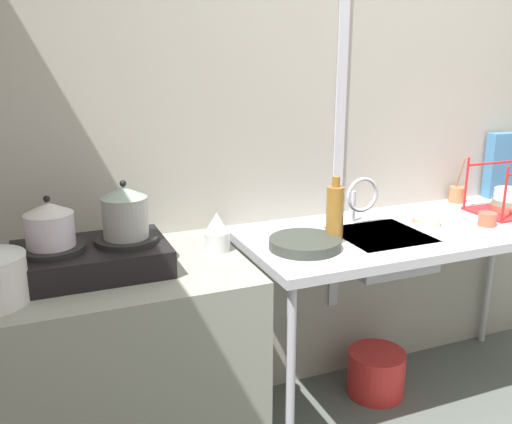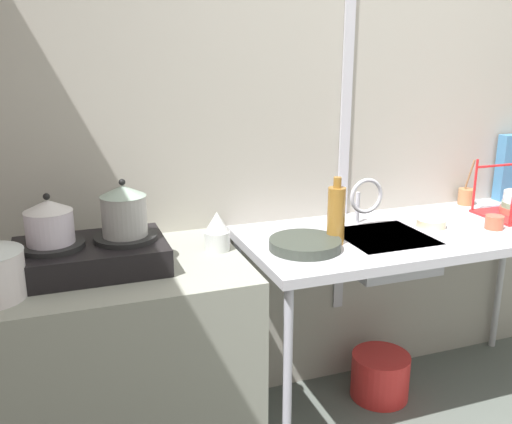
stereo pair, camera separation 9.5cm
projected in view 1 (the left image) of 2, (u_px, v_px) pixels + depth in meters
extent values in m
cube|color=#A5A094|center=(357.00, 121.00, 2.76)|extent=(4.62, 0.10, 2.68)
cube|color=#B8B7C1|center=(341.00, 94.00, 2.62)|extent=(0.05, 0.01, 2.14)
cube|color=gray|center=(108.00, 379.00, 2.18)|extent=(1.09, 0.68, 0.90)
cube|color=#B8B7C1|center=(418.00, 231.00, 2.58)|extent=(1.65, 0.68, 0.04)
cylinder|color=#B6B5C5|center=(290.00, 389.00, 2.15)|extent=(0.04, 0.04, 0.86)
cylinder|color=#B2B0BF|center=(235.00, 322.00, 2.68)|extent=(0.04, 0.04, 0.86)
cylinder|color=#B4B5BB|center=(489.00, 274.00, 3.25)|extent=(0.04, 0.04, 0.86)
cube|color=black|center=(92.00, 259.00, 2.03)|extent=(0.54, 0.35, 0.10)
cylinder|color=black|center=(52.00, 248.00, 1.97)|extent=(0.23, 0.23, 0.02)
cylinder|color=black|center=(127.00, 239.00, 2.06)|extent=(0.23, 0.23, 0.02)
cylinder|color=silver|center=(50.00, 230.00, 1.95)|extent=(0.17, 0.17, 0.12)
cone|color=silver|center=(48.00, 208.00, 1.93)|extent=(0.17, 0.17, 0.04)
sphere|color=black|center=(47.00, 199.00, 1.92)|extent=(0.02, 0.02, 0.02)
cylinder|color=#9A9995|center=(125.00, 217.00, 2.04)|extent=(0.16, 0.16, 0.15)
cone|color=#8DA394|center=(124.00, 192.00, 2.01)|extent=(0.17, 0.17, 0.04)
sphere|color=black|center=(123.00, 183.00, 2.00)|extent=(0.02, 0.02, 0.02)
cylinder|color=silver|center=(217.00, 241.00, 2.25)|extent=(0.10, 0.10, 0.08)
cone|color=silver|center=(217.00, 222.00, 2.23)|extent=(0.10, 0.10, 0.08)
cube|color=#B8B7C1|center=(380.00, 249.00, 2.48)|extent=(0.37, 0.37, 0.14)
cylinder|color=#B8B7C1|center=(353.00, 206.00, 2.63)|extent=(0.02, 0.02, 0.15)
torus|color=#B8B7C1|center=(363.00, 195.00, 2.54)|extent=(0.16, 0.02, 0.16)
cylinder|color=#333931|center=(305.00, 244.00, 2.28)|extent=(0.29, 0.29, 0.04)
cylinder|color=red|center=(505.00, 195.00, 2.59)|extent=(0.01, 0.01, 0.27)
cylinder|color=red|center=(466.00, 184.00, 2.81)|extent=(0.01, 0.01, 0.27)
cylinder|color=red|center=(495.00, 163.00, 2.85)|extent=(0.35, 0.01, 0.01)
cube|color=red|center=(509.00, 211.00, 2.80)|extent=(0.37, 0.27, 0.01)
cylinder|color=#BA5948|center=(509.00, 207.00, 2.79)|extent=(0.18, 0.18, 0.03)
cylinder|color=slate|center=(510.00, 202.00, 2.78)|extent=(0.17, 0.17, 0.03)
cylinder|color=white|center=(511.00, 197.00, 2.77)|extent=(0.16, 0.16, 0.03)
cylinder|color=white|center=(511.00, 192.00, 2.77)|extent=(0.15, 0.15, 0.03)
cylinder|color=#B8583D|center=(487.00, 219.00, 2.58)|extent=(0.08, 0.08, 0.06)
cylinder|color=beige|center=(426.00, 221.00, 2.59)|extent=(0.13, 0.13, 0.04)
cylinder|color=olive|center=(335.00, 215.00, 2.33)|extent=(0.07, 0.07, 0.24)
cylinder|color=olive|center=(336.00, 182.00, 2.29)|extent=(0.03, 0.03, 0.04)
cube|color=teal|center=(499.00, 165.00, 3.05)|extent=(0.15, 0.07, 0.35)
cylinder|color=#A46E44|center=(457.00, 194.00, 2.98)|extent=(0.08, 0.08, 0.08)
cylinder|color=olive|center=(459.00, 178.00, 2.95)|extent=(0.03, 0.06, 0.21)
cylinder|color=red|center=(376.00, 373.00, 2.83)|extent=(0.29, 0.29, 0.23)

